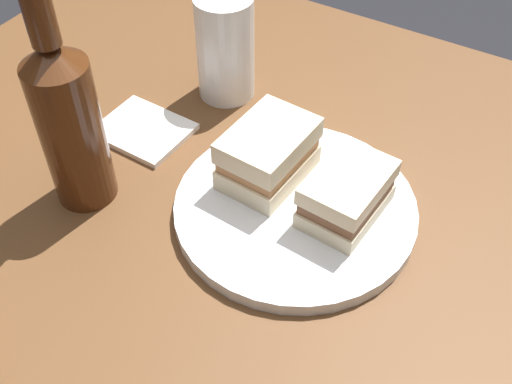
% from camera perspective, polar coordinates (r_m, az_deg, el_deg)
% --- Properties ---
extents(dining_table, '(1.00, 0.92, 0.73)m').
position_cam_1_polar(dining_table, '(1.01, -2.56, -15.40)').
color(dining_table, brown).
rests_on(dining_table, ground).
extents(plate, '(0.27, 0.27, 0.02)m').
position_cam_1_polar(plate, '(0.70, 3.57, -1.52)').
color(plate, white).
rests_on(plate, dining_table).
extents(sandwich_half_left, '(0.08, 0.11, 0.06)m').
position_cam_1_polar(sandwich_half_left, '(0.67, 8.25, -0.19)').
color(sandwich_half_left, beige).
rests_on(sandwich_half_left, plate).
extents(sandwich_half_right, '(0.08, 0.11, 0.07)m').
position_cam_1_polar(sandwich_half_right, '(0.70, 1.13, 3.48)').
color(sandwich_half_right, beige).
rests_on(sandwich_half_right, plate).
extents(potato_wedge_front, '(0.05, 0.03, 0.02)m').
position_cam_1_polar(potato_wedge_front, '(0.75, 1.52, 4.07)').
color(potato_wedge_front, '#B77F33').
rests_on(potato_wedge_front, plate).
extents(potato_wedge_middle, '(0.04, 0.03, 0.02)m').
position_cam_1_polar(potato_wedge_middle, '(0.75, 2.26, 4.27)').
color(potato_wedge_middle, '#B77F33').
rests_on(potato_wedge_middle, plate).
extents(potato_wedge_back, '(0.04, 0.03, 0.02)m').
position_cam_1_polar(potato_wedge_back, '(0.71, 7.82, 0.90)').
color(potato_wedge_back, '#B77F33').
rests_on(potato_wedge_back, plate).
extents(pint_glass, '(0.08, 0.08, 0.14)m').
position_cam_1_polar(pint_glass, '(0.84, -2.79, 12.61)').
color(pint_glass, white).
rests_on(pint_glass, dining_table).
extents(cider_bottle, '(0.07, 0.07, 0.27)m').
position_cam_1_polar(cider_bottle, '(0.68, -16.67, 6.33)').
color(cider_bottle, '#47230F').
rests_on(cider_bottle, dining_table).
extents(napkin, '(0.11, 0.09, 0.01)m').
position_cam_1_polar(napkin, '(0.81, -10.16, 5.54)').
color(napkin, white).
rests_on(napkin, dining_table).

